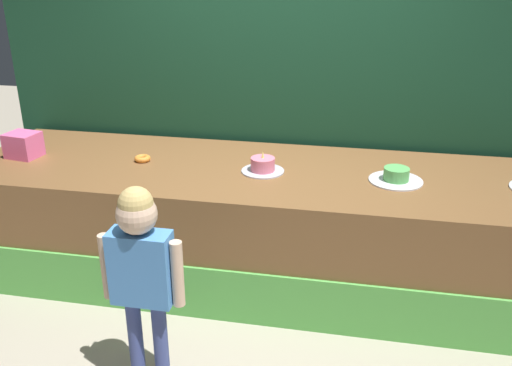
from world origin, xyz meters
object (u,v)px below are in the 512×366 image
object	(u,v)px
pink_box	(23,145)
donut	(143,159)
cake_left	(263,166)
cake_center	(396,176)
child_figure	(141,262)

from	to	relation	value
pink_box	donut	bearing A→B (deg)	4.77
cake_left	cake_center	distance (m)	0.88
donut	cake_center	xyz separation A→B (m)	(1.75, -0.04, 0.02)
child_figure	pink_box	size ratio (longest dim) A/B	5.30
donut	cake_center	bearing A→B (deg)	-1.44
child_figure	cake_left	distance (m)	1.23
pink_box	cake_left	bearing A→B (deg)	1.07
child_figure	pink_box	distance (m)	1.75
pink_box	cake_center	world-z (taller)	pink_box
child_figure	cake_center	size ratio (longest dim) A/B	3.33
child_figure	pink_box	xyz separation A→B (m)	(-1.34, 1.12, 0.17)
child_figure	cake_center	xyz separation A→B (m)	(1.29, 1.14, 0.12)
cake_left	cake_center	size ratio (longest dim) A/B	0.84
child_figure	cake_center	bearing A→B (deg)	41.51
cake_left	donut	bearing A→B (deg)	177.35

